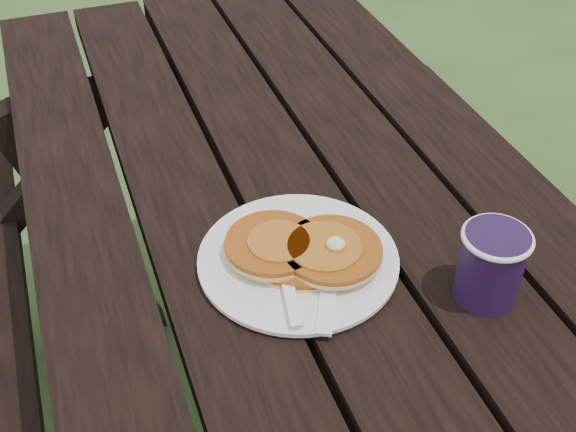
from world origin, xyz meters
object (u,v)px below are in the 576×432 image
object	(u,v)px
picnic_table	(320,420)
pancake_stack	(304,249)
plate	(298,260)
coffee_cup	(492,262)

from	to	relation	value
picnic_table	pancake_stack	world-z (taller)	pancake_stack
plate	pancake_stack	xyz separation A→B (m)	(0.01, -0.00, 0.02)
plate	coffee_cup	world-z (taller)	coffee_cup
picnic_table	coffee_cup	size ratio (longest dim) A/B	17.82
coffee_cup	picnic_table	bearing A→B (deg)	138.85
plate	pancake_stack	distance (m)	0.02
picnic_table	coffee_cup	xyz separation A→B (m)	(0.16, -0.14, 0.44)
plate	coffee_cup	bearing A→B (deg)	-33.98
picnic_table	plate	bearing A→B (deg)	-177.11
pancake_stack	picnic_table	bearing A→B (deg)	7.90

